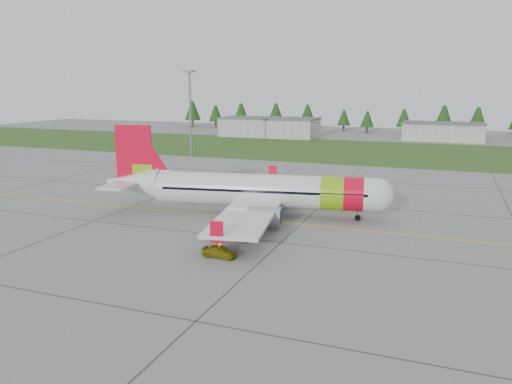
% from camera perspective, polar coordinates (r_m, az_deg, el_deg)
% --- Properties ---
extents(ground, '(320.00, 320.00, 0.00)m').
position_cam_1_polar(ground, '(58.70, -6.49, -4.71)').
color(ground, gray).
rests_on(ground, ground).
extents(aircraft, '(38.39, 35.83, 11.70)m').
position_cam_1_polar(aircraft, '(65.40, 0.13, 0.16)').
color(aircraft, silver).
rests_on(aircraft, ground).
extents(follow_me_car, '(1.27, 1.49, 3.62)m').
position_cam_1_polar(follow_me_car, '(49.99, -4.20, -5.49)').
color(follow_me_car, '#CBBE0B').
rests_on(follow_me_car, ground).
extents(service_van, '(1.72, 1.67, 3.85)m').
position_cam_1_polar(service_van, '(127.82, -12.78, 5.05)').
color(service_van, white).
rests_on(service_van, ground).
extents(grass_strip, '(320.00, 50.00, 0.03)m').
position_cam_1_polar(grass_strip, '(135.42, 9.65, 4.74)').
color(grass_strip, '#30561E').
rests_on(grass_strip, ground).
extents(taxi_guideline, '(120.00, 0.25, 0.02)m').
position_cam_1_polar(taxi_guideline, '(65.62, -3.29, -2.83)').
color(taxi_guideline, gold).
rests_on(taxi_guideline, ground).
extents(hangar_west, '(32.00, 14.00, 6.00)m').
position_cam_1_polar(hangar_west, '(169.94, 1.55, 7.37)').
color(hangar_west, '#A8A8A3').
rests_on(hangar_west, ground).
extents(hangar_east, '(24.00, 12.00, 5.20)m').
position_cam_1_polar(hangar_east, '(168.42, 20.57, 6.43)').
color(hangar_east, '#A8A8A3').
rests_on(hangar_east, ground).
extents(floodlight_mast, '(0.50, 0.50, 20.00)m').
position_cam_1_polar(floodlight_mast, '(122.66, -7.51, 8.75)').
color(floodlight_mast, slate).
rests_on(floodlight_mast, ground).
extents(treeline, '(160.00, 8.00, 10.00)m').
position_cam_1_polar(treeline, '(189.99, 13.08, 8.16)').
color(treeline, '#1C3F14').
rests_on(treeline, ground).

